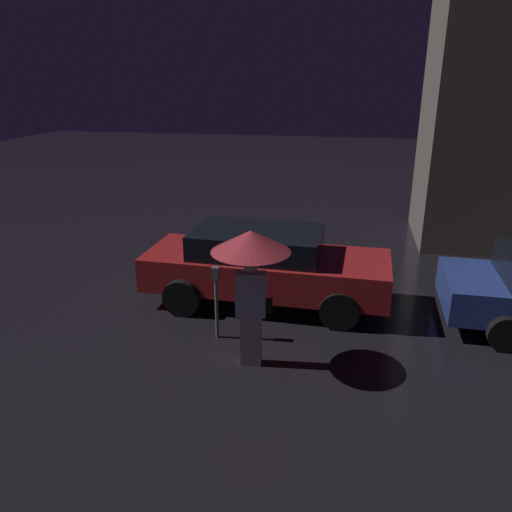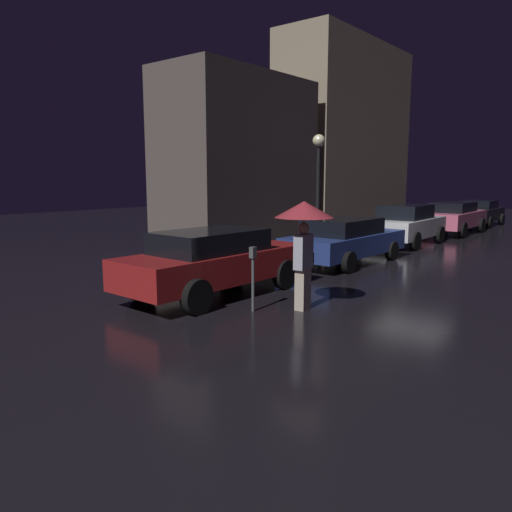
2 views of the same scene
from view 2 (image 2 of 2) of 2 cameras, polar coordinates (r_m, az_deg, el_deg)
ground_plane at (r=17.40m, az=17.54°, el=-0.17°), size 60.00×60.00×0.00m
building_facade_left at (r=19.41m, az=-2.04°, el=10.68°), size 6.48×3.00×6.43m
building_facade_right at (r=26.33m, az=10.22°, el=13.11°), size 8.78×3.00×9.18m
parked_car_red at (r=11.25m, az=-4.75°, el=-0.51°), size 4.75×1.95×1.48m
parked_car_blue at (r=15.65m, az=10.07°, el=1.85°), size 4.68×2.04×1.40m
parked_car_white at (r=20.42m, az=16.80°, el=3.51°), size 4.19×1.96×1.58m
parked_car_pink at (r=25.22m, az=21.58°, el=4.18°), size 4.65×2.02×1.49m
parked_car_black at (r=30.18m, az=24.16°, el=4.59°), size 4.16×1.94×1.39m
pedestrian_with_umbrella at (r=9.87m, az=5.50°, el=3.81°), size 1.17×1.17×2.18m
parking_meter at (r=9.83m, az=-0.35°, el=-1.82°), size 0.12×0.10×1.30m
street_lamp_near at (r=18.98m, az=7.14°, el=10.25°), size 0.46×0.46×4.21m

